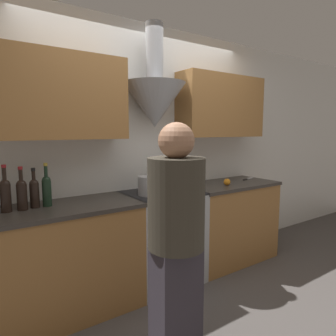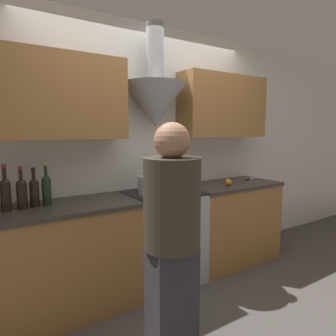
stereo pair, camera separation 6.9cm
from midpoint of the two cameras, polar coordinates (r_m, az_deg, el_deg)
ground_plane at (r=3.04m, az=2.00°, el=-22.94°), size 12.00×12.00×0.00m
wall_back at (r=3.13m, az=-4.58°, el=6.25°), size 8.40×0.61×2.60m
counter_left at (r=2.74m, az=-19.33°, el=-16.12°), size 1.19×0.62×0.92m
counter_right at (r=3.65m, az=10.74°, el=-9.91°), size 1.15×0.62×0.92m
stove_range at (r=3.09m, az=-1.75°, el=-12.89°), size 0.72×0.60×0.92m
wine_bottle_1 at (r=2.54m, az=-29.24°, el=-4.26°), size 0.08×0.08×0.36m
wine_bottle_2 at (r=2.55m, az=-26.79°, el=-4.25°), size 0.08×0.08×0.34m
wine_bottle_3 at (r=2.59m, az=-24.81°, el=-4.10°), size 0.07×0.07×0.31m
wine_bottle_4 at (r=2.60m, az=-22.81°, el=-3.72°), size 0.07×0.07×0.35m
stock_pot at (r=2.83m, az=-4.14°, el=-3.33°), size 0.23×0.23×0.18m
mixing_bowl at (r=3.01m, az=1.25°, el=-3.56°), size 0.30×0.30×0.09m
orange_fruit at (r=3.37m, az=10.60°, el=-2.64°), size 0.08×0.08×0.08m
chefs_knife at (r=3.87m, az=14.51°, el=-1.98°), size 0.25×0.10×0.01m
person_foreground_left at (r=1.90m, az=0.48°, el=-13.18°), size 0.35×0.35×1.57m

